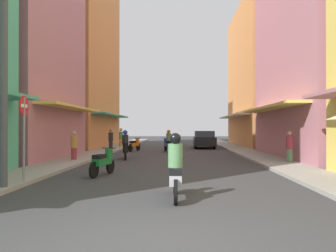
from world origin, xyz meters
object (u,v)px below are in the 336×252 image
pedestrian_midway (74,146)px  street_sign_no_entry (24,127)px  motorbike_silver (175,169)px  motorbike_orange (135,144)px  motorbike_green (103,161)px  motorbike_blue (168,142)px  pedestrian_crossing (111,140)px  motorbike_red (205,140)px  utility_pole (4,62)px  motorbike_maroon (179,140)px  pedestrian_far (121,137)px  pedestrian_foreground (290,148)px  motorbike_black (125,146)px  parked_car (204,139)px

pedestrian_midway → street_sign_no_entry: size_ratio=0.59×
street_sign_no_entry → motorbike_silver: bearing=-21.1°
motorbike_orange → motorbike_green: bearing=-87.5°
motorbike_blue → pedestrian_crossing: size_ratio=1.08×
motorbike_red → motorbike_blue: bearing=-110.7°
motorbike_red → utility_pole: (-7.14, -23.44, 2.96)m
motorbike_green → street_sign_no_entry: street_sign_no_entry is taller
motorbike_maroon → pedestrian_midway: size_ratio=1.16×
pedestrian_crossing → utility_pole: (0.27, -15.14, 2.65)m
motorbike_green → pedestrian_crossing: bearing=100.6°
pedestrian_far → motorbike_red: bearing=29.8°
motorbike_orange → pedestrian_far: size_ratio=1.02×
pedestrian_foreground → motorbike_silver: bearing=-124.3°
motorbike_orange → motorbike_black: motorbike_black is taller
motorbike_silver → parked_car: 20.16m
motorbike_blue → utility_pole: bearing=-104.7°
motorbike_orange → utility_pole: size_ratio=0.26×
motorbike_maroon → pedestrian_crossing: (-4.91, -9.65, 0.31)m
motorbike_black → motorbike_silver: 10.41m
motorbike_black → motorbike_blue: bearing=69.2°
parked_car → pedestrian_foreground: 12.74m
pedestrian_foreground → pedestrian_far: size_ratio=0.91×
motorbike_orange → pedestrian_midway: bearing=-104.9°
motorbike_red → utility_pole: bearing=-106.9°
motorbike_red → motorbike_maroon: bearing=151.6°
motorbike_maroon → pedestrian_midway: bearing=-106.8°
parked_car → pedestrian_crossing: size_ratio=2.54×
motorbike_black → motorbike_silver: size_ratio=0.99×
motorbike_blue → pedestrian_foreground: 9.93m
motorbike_silver → pedestrian_crossing: 16.67m
street_sign_no_entry → pedestrian_foreground: bearing=31.4°
pedestrian_far → pedestrian_foreground: bearing=-50.7°
motorbike_green → utility_pole: 4.68m
motorbike_blue → motorbike_red: bearing=69.3°
motorbike_black → pedestrian_crossing: size_ratio=1.11×
motorbike_maroon → utility_pole: utility_pole is taller
motorbike_blue → parked_car: motorbike_blue is taller
motorbike_red → motorbike_black: motorbike_black is taller
motorbike_black → pedestrian_midway: 2.80m
motorbike_black → pedestrian_midway: bearing=-145.7°
motorbike_maroon → parked_car: bearing=-68.9°
parked_car → motorbike_blue: bearing=-123.2°
motorbike_maroon → pedestrian_crossing: pedestrian_crossing is taller
motorbike_red → motorbike_orange: 9.98m
motorbike_maroon → pedestrian_midway: 17.92m
motorbike_maroon → utility_pole: size_ratio=0.27×
motorbike_red → motorbike_silver: 24.37m
street_sign_no_entry → motorbike_blue: bearing=74.8°
parked_car → pedestrian_midway: pedestrian_midway is taller
motorbike_red → pedestrian_foreground: size_ratio=1.14×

